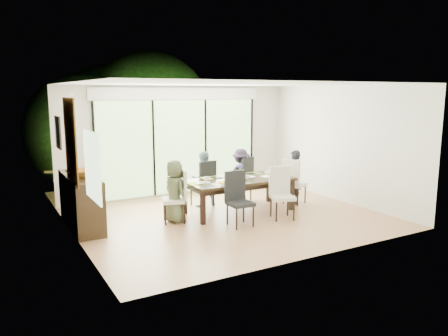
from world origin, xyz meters
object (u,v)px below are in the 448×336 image
chair_right_end (295,181)px  person_left_end (175,191)px  chair_far_right (240,179)px  person_far_right (241,175)px  bowl (81,173)px  laptop (206,183)px  chair_far_left (202,183)px  cup_a (206,179)px  sideboard (81,201)px  chair_near_right (283,193)px  chair_near_left (240,199)px  vase (240,176)px  table_top (239,180)px  chair_left_end (174,196)px  person_right_end (294,177)px  cup_b (248,177)px  person_far_left (203,179)px  cup_c (267,173)px

chair_right_end → person_left_end: bearing=66.7°
chair_far_right → person_far_right: size_ratio=0.85×
bowl → laptop: bearing=-13.6°
chair_far_left → cup_a: bearing=60.9°
cup_a → sideboard: (-2.46, 0.41, -0.27)m
chair_near_right → chair_near_left: bearing=-162.1°
vase → chair_near_right: bearing=-63.9°
table_top → cup_a: bearing=167.9°
chair_left_end → vase: bearing=109.6°
chair_right_end → chair_far_left: bearing=43.1°
table_top → person_right_end: (1.48, 0.00, -0.07)m
person_left_end → cup_b: (1.63, -0.10, 0.14)m
person_right_end → laptop: person_right_end is taller
chair_near_right → bowl: (-3.66, 1.33, 0.54)m
chair_left_end → bowl: (-1.66, 0.46, 0.54)m
chair_far_left → bowl: bowl is taller
person_left_end → bowl: 1.80m
chair_left_end → cup_b: 1.67m
person_far_right → table_top: bearing=67.0°
chair_near_right → sideboard: 3.93m
person_far_left → chair_left_end: bearing=32.1°
table_top → chair_far_right: chair_far_right is taller
chair_far_right → sideboard: size_ratio=0.59×
chair_far_left → person_right_end: 2.11m
table_top → person_left_end: (-1.48, 0.00, -0.07)m
person_left_end → bowl: bearing=64.2°
chair_right_end → chair_far_left: same height
laptop → sideboard: 2.41m
person_far_left → cup_c: person_far_left is taller
cup_b → bowl: 3.37m
chair_left_end → person_far_left: size_ratio=0.85×
person_right_end → person_far_right: same height
person_far_left → bowl: size_ratio=2.34×
sideboard → chair_near_left: bearing=-28.3°
chair_near_left → person_far_left: bearing=89.8°
chair_left_end → cup_a: 0.85m
table_top → vase: (0.05, 0.05, 0.09)m
person_right_end → person_far_left: size_ratio=1.00×
chair_left_end → chair_far_right: 2.22m
person_far_left → sideboard: bearing=-0.5°
laptop → cup_c: bearing=-11.8°
bowl → sideboard: bearing=90.0°
table_top → chair_far_left: bearing=117.9°
chair_far_right → person_left_end: (-2.03, -0.85, 0.09)m
chair_near_right → chair_far_left: bearing=136.9°
sideboard → bowl: bowl is taller
vase → sideboard: 3.26m
chair_near_right → person_right_end: bearing=59.5°
chair_left_end → bowl: 1.80m
chair_near_left → person_right_end: person_right_end is taller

